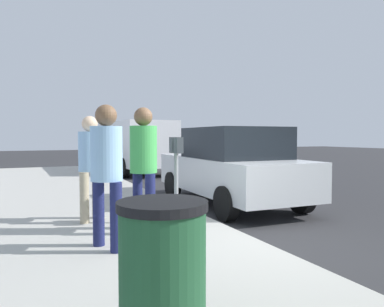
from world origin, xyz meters
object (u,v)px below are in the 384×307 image
at_px(parking_meter, 176,161).
at_px(trash_bin, 163,278).
at_px(pedestrian_at_meter, 143,158).
at_px(pedestrian_bystander, 107,164).
at_px(parking_officer, 90,159).
at_px(parked_sedan_near, 231,166).
at_px(parked_van_far, 135,144).

relative_size(parking_meter, trash_bin, 1.40).
distance_m(pedestrian_at_meter, pedestrian_bystander, 0.93).
bearing_deg(parking_meter, parking_officer, 59.62).
height_order(parked_sedan_near, trash_bin, parked_sedan_near).
xyz_separation_m(parking_officer, parked_van_far, (9.05, -3.28, 0.07)).
relative_size(parking_meter, parked_van_far, 0.27).
xyz_separation_m(pedestrian_at_meter, parking_officer, (1.03, 0.62, -0.07)).
bearing_deg(pedestrian_bystander, parked_sedan_near, 16.25).
height_order(pedestrian_at_meter, pedestrian_bystander, pedestrian_at_meter).
distance_m(parked_sedan_near, parked_van_far, 8.13).
height_order(pedestrian_bystander, parking_officer, pedestrian_bystander).
bearing_deg(pedestrian_at_meter, parked_van_far, 64.48).
bearing_deg(pedestrian_bystander, parking_officer, 66.30).
height_order(parking_meter, pedestrian_at_meter, pedestrian_at_meter).
height_order(pedestrian_bystander, parked_van_far, parked_van_far).
distance_m(parking_meter, pedestrian_bystander, 1.62).
xyz_separation_m(pedestrian_bystander, trash_bin, (-2.41, 0.12, -0.57)).
distance_m(pedestrian_bystander, parked_sedan_near, 4.24).
bearing_deg(parked_sedan_near, pedestrian_bystander, 127.98).
xyz_separation_m(parked_sedan_near, parked_van_far, (8.12, -0.00, 0.36)).
xyz_separation_m(parking_meter, parking_officer, (0.74, 1.26, 0.02)).
bearing_deg(parked_sedan_near, parking_meter, 129.53).
xyz_separation_m(pedestrian_bystander, parked_van_far, (10.72, -3.33, 0.02)).
xyz_separation_m(pedestrian_bystander, parking_officer, (1.68, -0.06, -0.04)).
bearing_deg(parked_van_far, pedestrian_bystander, 162.73).
bearing_deg(pedestrian_at_meter, pedestrian_bystander, -147.06).
bearing_deg(trash_bin, parking_officer, -2.53).
height_order(pedestrian_bystander, parked_sedan_near, pedestrian_bystander).
relative_size(parking_officer, parked_van_far, 0.33).
distance_m(pedestrian_at_meter, parking_officer, 1.21).
distance_m(parking_officer, trash_bin, 4.13).
bearing_deg(parked_van_far, parking_officer, 160.09).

